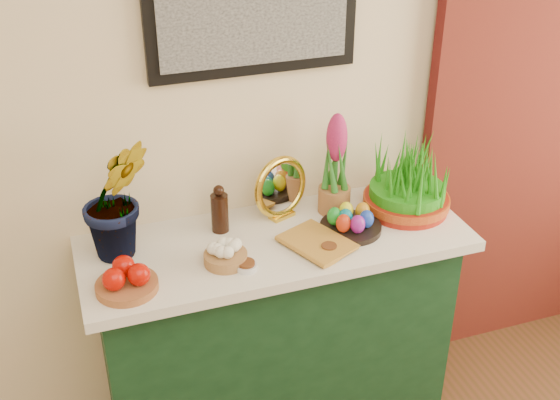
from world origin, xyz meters
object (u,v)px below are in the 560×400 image
at_px(wheatgrass_sabzeh, 408,182).
at_px(sideboard, 276,337).
at_px(hyacinth_green, 115,180).
at_px(mirror, 281,188).
at_px(book, 298,252).

bearing_deg(wheatgrass_sabzeh, sideboard, -177.27).
xyz_separation_m(hyacinth_green, wheatgrass_sabzeh, (1.07, -0.05, -0.17)).
distance_m(sideboard, hyacinth_green, 0.92).
relative_size(hyacinth_green, wheatgrass_sabzeh, 1.74).
distance_m(sideboard, wheatgrass_sabzeh, 0.79).
relative_size(mirror, book, 1.01).
xyz_separation_m(book, wheatgrass_sabzeh, (0.50, 0.17, 0.10)).
height_order(sideboard, book, book).
xyz_separation_m(hyacinth_green, mirror, (0.60, 0.06, -0.17)).
bearing_deg(sideboard, mirror, 63.94).
bearing_deg(hyacinth_green, book, -26.05).
bearing_deg(hyacinth_green, sideboard, -13.18).
height_order(hyacinth_green, wheatgrass_sabzeh, hyacinth_green).
bearing_deg(wheatgrass_sabzeh, mirror, 166.25).
distance_m(sideboard, mirror, 0.60).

